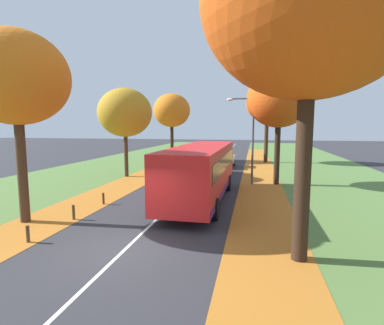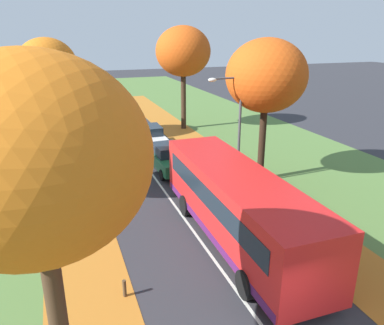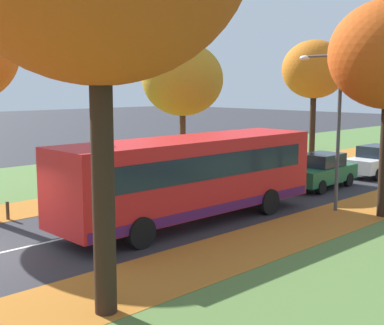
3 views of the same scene
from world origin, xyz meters
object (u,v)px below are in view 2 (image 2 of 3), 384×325
Objects in this scene: tree_left_near at (33,101)px; tree_left_mid at (47,65)px; tree_right_mid at (183,52)px; car_white_following at (151,137)px; bollard_fourth at (125,288)px; bus at (237,203)px; tree_left_nearest at (35,160)px; car_green_lead at (168,158)px; tree_right_near at (266,76)px; streetlamp_right at (234,120)px.

tree_left_mid reaches higher than tree_left_near.
tree_right_mid reaches higher than car_white_following.
bollard_fourth is (1.74, -19.57, -5.49)m from tree_left_mid.
tree_left_mid is 19.35m from bus.
tree_left_nearest is 9.46m from bus.
tree_left_nearest is 1.84× the size of car_green_lead.
tree_left_near is at bearing -93.42° from tree_left_mid.
tree_left_mid is at bearing 125.23° from car_green_lead.
tree_right_mid is at bearing 66.04° from car_green_lead.
tree_left_near is 1.65× the size of car_white_following.
bollard_fourth is 0.06× the size of bus.
car_white_following is at bearing 70.67° from tree_left_nearest.
tree_right_near is at bearing -47.94° from tree_left_mid.
tree_left_near reaches higher than streetlamp_right.
tree_right_mid is at bearing 77.66° from bus.
tree_left_near is 11.29m from tree_left_mid.
tree_left_nearest is at bearing -90.29° from tree_left_mid.
tree_right_near reaches higher than tree_left_near.
bus is 2.46× the size of car_white_following.
tree_right_mid is at bearing 46.84° from tree_left_near.
tree_right_near is 1.85× the size of car_white_following.
tree_left_nearest is at bearing -142.54° from bus.
car_white_following is (-0.05, 13.83, -0.89)m from bus.
tree_left_near is 9.77m from streetlamp_right.
tree_left_nearest is 13.90m from streetlamp_right.
tree_right_near is at bearing -88.79° from tree_right_mid.
tree_left_nearest reaches higher than bollard_fourth.
tree_left_mid is 0.99× the size of tree_right_near.
streetlamp_right is at bearing -167.85° from tree_right_near.
tree_right_near reaches higher than bollard_fourth.
car_white_following is (6.54, -3.89, -4.98)m from tree_left_mid.
tree_right_mid reaches higher than tree_right_near.
streetlamp_right is (8.92, -12.53, -2.06)m from tree_left_mid.
car_white_following is (-2.38, 8.64, -2.92)m from streetlamp_right.
bollard_fourth is 0.10× the size of streetlamp_right.
streetlamp_right is 6.04m from bus.
tree_left_nearest reaches higher than tree_left_near.
car_white_following is (4.80, 15.67, 0.51)m from bollard_fourth.
streetlamp_right reaches higher than bollard_fourth.
tree_right_mid is 8.45m from car_white_following.
bollard_fourth is (2.41, -8.32, -4.78)m from tree_left_near.
bollard_fourth is at bearing -140.89° from tree_right_near.
tree_right_mid is at bearing 65.56° from tree_left_nearest.
tree_right_near reaches higher than car_green_lead.
tree_left_mid is 12.69× the size of bollard_fourth.
car_green_lead is at bearing 145.53° from tree_right_near.
bollard_fourth is (1.85, 3.29, -5.64)m from tree_left_nearest.
streetlamp_right is at bearing 48.82° from tree_left_nearest.
bollard_fourth is 16.40m from car_white_following.
tree_right_near is 0.91× the size of tree_right_mid.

